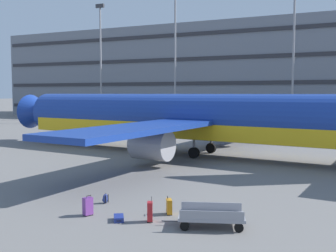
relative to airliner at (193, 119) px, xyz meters
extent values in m
plane|color=slate|center=(2.15, 0.82, -3.08)|extent=(600.00, 600.00, 0.00)
cube|color=slate|center=(2.15, 53.81, 6.62)|extent=(133.02, 21.99, 19.40)
cube|color=#2D2D33|center=(2.15, 42.72, -0.66)|extent=(131.69, 0.24, 0.70)
cube|color=#2D2D33|center=(2.15, 42.72, 4.19)|extent=(131.69, 0.24, 0.70)
cube|color=#2D2D33|center=(2.15, 42.72, 9.04)|extent=(131.69, 0.24, 0.70)
cube|color=#2D2D33|center=(2.15, 42.72, 13.89)|extent=(131.69, 0.24, 0.70)
cylinder|color=navy|center=(-0.41, 0.05, 0.19)|extent=(34.87, 7.76, 3.95)
cube|color=yellow|center=(-0.41, 0.05, -0.89)|extent=(33.48, 7.53, 1.26)
cone|color=navy|center=(-18.70, 2.08, 0.19)|extent=(3.56, 4.08, 3.76)
cube|color=navy|center=(-0.44, -9.26, -0.10)|extent=(5.98, 14.95, 0.36)
cube|color=navy|center=(1.61, 9.13, -0.10)|extent=(5.98, 14.95, 0.36)
cylinder|color=#9E9EA3|center=(-0.64, -6.60, -1.49)|extent=(3.05, 2.47, 2.17)
cylinder|color=#9E9EA3|center=(0.83, 6.58, -1.49)|extent=(3.05, 2.47, 2.17)
cylinder|color=black|center=(-13.49, 1.50, -2.63)|extent=(0.93, 0.45, 0.90)
cylinder|color=slate|center=(-13.49, 1.50, -1.98)|extent=(0.20, 0.20, 1.30)
cylinder|color=black|center=(0.79, -1.78, -2.63)|extent=(0.93, 0.45, 0.90)
cylinder|color=slate|center=(0.79, -1.78, -1.98)|extent=(0.20, 0.20, 1.30)
cylinder|color=black|center=(1.16, 1.56, -2.63)|extent=(0.93, 0.45, 0.90)
cylinder|color=slate|center=(1.16, 1.56, -1.98)|extent=(0.20, 0.20, 1.30)
cylinder|color=gray|center=(-33.69, 36.34, 8.09)|extent=(0.36, 0.36, 22.34)
cube|color=#333338|center=(-33.69, 36.34, 19.61)|extent=(1.80, 0.50, 0.70)
cylinder|color=gray|center=(-17.34, 36.34, 9.77)|extent=(0.36, 0.36, 25.70)
cylinder|color=gray|center=(3.68, 36.34, 8.71)|extent=(0.36, 0.36, 23.58)
cube|color=#B21E23|center=(4.86, -17.74, -2.64)|extent=(0.36, 0.44, 0.78)
cylinder|color=#333338|center=(4.97, -17.80, -2.15)|extent=(0.02, 0.02, 0.20)
cylinder|color=#333338|center=(4.88, -17.61, -2.15)|extent=(0.02, 0.02, 0.20)
cube|color=black|center=(4.92, -17.71, -2.05)|extent=(0.11, 0.20, 0.02)
cylinder|color=black|center=(4.85, -17.91, -3.06)|extent=(0.05, 0.04, 0.05)
cylinder|color=black|center=(4.72, -17.64, -3.06)|extent=(0.05, 0.04, 0.05)
cylinder|color=black|center=(5.01, -17.83, -3.06)|extent=(0.05, 0.04, 0.05)
cylinder|color=black|center=(4.88, -17.56, -3.06)|extent=(0.05, 0.04, 0.05)
cube|color=navy|center=(3.61, -18.14, -2.98)|extent=(0.72, 0.80, 0.21)
cube|color=black|center=(3.81, -18.45, -2.98)|extent=(0.18, 0.13, 0.02)
cube|color=orange|center=(5.17, -16.48, -2.72)|extent=(0.43, 0.52, 0.62)
cylinder|color=#333338|center=(5.04, -16.40, -2.35)|extent=(0.02, 0.02, 0.11)
cylinder|color=#333338|center=(5.18, -16.62, -2.35)|extent=(0.02, 0.02, 0.11)
cube|color=black|center=(5.11, -16.51, -2.30)|extent=(0.15, 0.23, 0.02)
cylinder|color=black|center=(5.15, -16.27, -3.06)|extent=(0.05, 0.04, 0.05)
cylinder|color=black|center=(5.34, -16.59, -3.06)|extent=(0.05, 0.04, 0.05)
cylinder|color=black|center=(4.99, -16.36, -3.06)|extent=(0.05, 0.04, 0.05)
cylinder|color=black|center=(5.19, -16.68, -3.06)|extent=(0.05, 0.04, 0.05)
cube|color=#72388C|center=(2.03, -18.10, -2.65)|extent=(0.40, 0.47, 0.75)
cylinder|color=#333338|center=(2.06, -18.24, -2.23)|extent=(0.02, 0.02, 0.10)
cylinder|color=#333338|center=(2.14, -18.03, -2.23)|extent=(0.02, 0.02, 0.10)
cube|color=black|center=(2.10, -18.13, -2.18)|extent=(0.10, 0.21, 0.02)
cylinder|color=black|center=(1.87, -18.21, -3.06)|extent=(0.05, 0.04, 0.05)
cylinder|color=black|center=(1.99, -17.92, -3.06)|extent=(0.05, 0.04, 0.05)
cylinder|color=black|center=(2.07, -18.29, -3.06)|extent=(0.05, 0.04, 0.05)
cylinder|color=black|center=(2.19, -18.00, -3.06)|extent=(0.05, 0.04, 0.05)
ellipsoid|color=navy|center=(1.64, -16.14, -2.85)|extent=(0.24, 0.34, 0.46)
ellipsoid|color=navy|center=(1.54, -16.13, -2.92)|extent=(0.12, 0.23, 0.21)
torus|color=black|center=(1.67, -16.14, -2.61)|extent=(0.02, 0.08, 0.08)
cube|color=black|center=(1.72, -16.23, -2.85)|extent=(0.03, 0.04, 0.39)
cube|color=black|center=(1.74, -16.06, -2.85)|extent=(0.03, 0.04, 0.39)
cube|color=gray|center=(7.38, -17.28, -2.66)|extent=(2.88, 2.07, 0.12)
cylinder|color=#4C4C51|center=(5.82, -17.81, -2.90)|extent=(0.68, 0.27, 0.05)
cube|color=gray|center=(7.58, -17.86, -2.46)|extent=(2.35, 0.84, 0.40)
cube|color=gray|center=(7.18, -16.69, -2.46)|extent=(2.35, 0.84, 0.40)
cylinder|color=black|center=(6.57, -18.14, -2.90)|extent=(0.37, 0.21, 0.36)
cylinder|color=black|center=(6.22, -17.09, -2.90)|extent=(0.37, 0.21, 0.36)
cylinder|color=black|center=(8.54, -17.46, -2.90)|extent=(0.37, 0.21, 0.36)
cylinder|color=black|center=(8.18, -16.42, -2.90)|extent=(0.37, 0.21, 0.36)
camera|label=1|loc=(12.22, -32.16, 2.23)|focal=42.76mm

